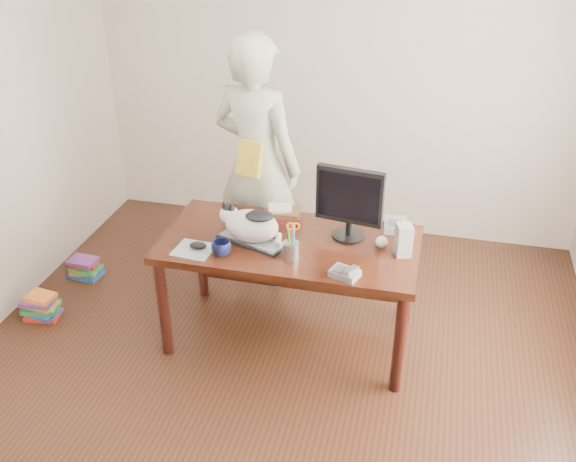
{
  "coord_description": "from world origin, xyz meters",
  "views": [
    {
      "loc": [
        0.8,
        -2.74,
        2.77
      ],
      "look_at": [
        0.0,
        0.55,
        0.85
      ],
      "focal_mm": 40.0,
      "sensor_mm": 36.0,
      "label": 1
    }
  ],
  "objects_px": {
    "book_stack": "(282,214)",
    "phone": "(345,273)",
    "book_pile_b": "(85,268)",
    "cat": "(250,224)",
    "book_pile_a": "(41,307)",
    "coffee_mug": "(221,248)",
    "monitor": "(350,200)",
    "person": "(257,164)",
    "mouse": "(198,245)",
    "keyboard": "(252,240)",
    "speaker": "(403,240)",
    "calculator": "(395,225)",
    "pen_cup": "(291,248)",
    "desk": "(293,255)",
    "baseball": "(382,242)"
  },
  "relations": [
    {
      "from": "book_stack",
      "to": "book_pile_a",
      "type": "xyz_separation_m",
      "value": [
        -1.63,
        -0.47,
        -0.7
      ]
    },
    {
      "from": "person",
      "to": "calculator",
      "type": "bearing_deg",
      "value": 177.37
    },
    {
      "from": "monitor",
      "to": "baseball",
      "type": "relative_size",
      "value": 6.56
    },
    {
      "from": "coffee_mug",
      "to": "calculator",
      "type": "distance_m",
      "value": 1.14
    },
    {
      "from": "book_pile_b",
      "to": "calculator",
      "type": "bearing_deg",
      "value": -0.79
    },
    {
      "from": "monitor",
      "to": "book_stack",
      "type": "relative_size",
      "value": 1.78
    },
    {
      "from": "mouse",
      "to": "cat",
      "type": "bearing_deg",
      "value": 33.72
    },
    {
      "from": "person",
      "to": "pen_cup",
      "type": "bearing_deg",
      "value": 134.61
    },
    {
      "from": "book_stack",
      "to": "book_pile_b",
      "type": "distance_m",
      "value": 1.76
    },
    {
      "from": "desk",
      "to": "cat",
      "type": "height_order",
      "value": "cat"
    },
    {
      "from": "coffee_mug",
      "to": "calculator",
      "type": "bearing_deg",
      "value": 30.3
    },
    {
      "from": "calculator",
      "to": "person",
      "type": "bearing_deg",
      "value": 155.54
    },
    {
      "from": "mouse",
      "to": "person",
      "type": "relative_size",
      "value": 0.06
    },
    {
      "from": "phone",
      "to": "baseball",
      "type": "distance_m",
      "value": 0.41
    },
    {
      "from": "monitor",
      "to": "desk",
      "type": "bearing_deg",
      "value": -164.15
    },
    {
      "from": "monitor",
      "to": "book_pile_b",
      "type": "height_order",
      "value": "monitor"
    },
    {
      "from": "desk",
      "to": "calculator",
      "type": "height_order",
      "value": "calculator"
    },
    {
      "from": "mouse",
      "to": "book_stack",
      "type": "xyz_separation_m",
      "value": [
        0.4,
        0.49,
        0.01
      ]
    },
    {
      "from": "calculator",
      "to": "person",
      "type": "relative_size",
      "value": 0.1
    },
    {
      "from": "cat",
      "to": "calculator",
      "type": "distance_m",
      "value": 0.95
    },
    {
      "from": "desk",
      "to": "coffee_mug",
      "type": "xyz_separation_m",
      "value": [
        -0.36,
        -0.33,
        0.19
      ]
    },
    {
      "from": "cat",
      "to": "pen_cup",
      "type": "bearing_deg",
      "value": -4.18
    },
    {
      "from": "book_stack",
      "to": "book_pile_a",
      "type": "height_order",
      "value": "book_stack"
    },
    {
      "from": "mouse",
      "to": "person",
      "type": "distance_m",
      "value": 0.93
    },
    {
      "from": "calculator",
      "to": "book_pile_a",
      "type": "height_order",
      "value": "calculator"
    },
    {
      "from": "book_stack",
      "to": "phone",
      "type": "bearing_deg",
      "value": -57.59
    },
    {
      "from": "phone",
      "to": "person",
      "type": "distance_m",
      "value": 1.29
    },
    {
      "from": "keyboard",
      "to": "coffee_mug",
      "type": "bearing_deg",
      "value": -106.8
    },
    {
      "from": "phone",
      "to": "pen_cup",
      "type": "bearing_deg",
      "value": -179.13
    },
    {
      "from": "coffee_mug",
      "to": "speaker",
      "type": "bearing_deg",
      "value": 13.94
    },
    {
      "from": "cat",
      "to": "phone",
      "type": "height_order",
      "value": "cat"
    },
    {
      "from": "book_pile_a",
      "to": "person",
      "type": "bearing_deg",
      "value": 33.31
    },
    {
      "from": "cat",
      "to": "coffee_mug",
      "type": "relative_size",
      "value": 3.66
    },
    {
      "from": "phone",
      "to": "baseball",
      "type": "relative_size",
      "value": 2.61
    },
    {
      "from": "book_pile_b",
      "to": "cat",
      "type": "bearing_deg",
      "value": -15.68
    },
    {
      "from": "cat",
      "to": "book_pile_b",
      "type": "xyz_separation_m",
      "value": [
        -1.48,
        0.42,
        -0.8
      ]
    },
    {
      "from": "speaker",
      "to": "book_pile_a",
      "type": "height_order",
      "value": "speaker"
    },
    {
      "from": "person",
      "to": "coffee_mug",
      "type": "bearing_deg",
      "value": 109.76
    },
    {
      "from": "desk",
      "to": "mouse",
      "type": "xyz_separation_m",
      "value": [
        -0.52,
        -0.3,
        0.17
      ]
    },
    {
      "from": "pen_cup",
      "to": "phone",
      "type": "distance_m",
      "value": 0.37
    },
    {
      "from": "coffee_mug",
      "to": "baseball",
      "type": "relative_size",
      "value": 1.63
    },
    {
      "from": "book_stack",
      "to": "book_pile_a",
      "type": "distance_m",
      "value": 1.84
    },
    {
      "from": "book_pile_a",
      "to": "baseball",
      "type": "bearing_deg",
      "value": 6.51
    },
    {
      "from": "monitor",
      "to": "book_pile_b",
      "type": "xyz_separation_m",
      "value": [
        -2.06,
        0.23,
        -0.95
      ]
    },
    {
      "from": "coffee_mug",
      "to": "phone",
      "type": "distance_m",
      "value": 0.76
    },
    {
      "from": "cat",
      "to": "book_stack",
      "type": "bearing_deg",
      "value": 90.02
    },
    {
      "from": "mouse",
      "to": "keyboard",
      "type": "bearing_deg",
      "value": 32.18
    },
    {
      "from": "coffee_mug",
      "to": "book_stack",
      "type": "relative_size",
      "value": 0.44
    },
    {
      "from": "cat",
      "to": "speaker",
      "type": "height_order",
      "value": "cat"
    },
    {
      "from": "monitor",
      "to": "person",
      "type": "relative_size",
      "value": 0.25
    }
  ]
}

